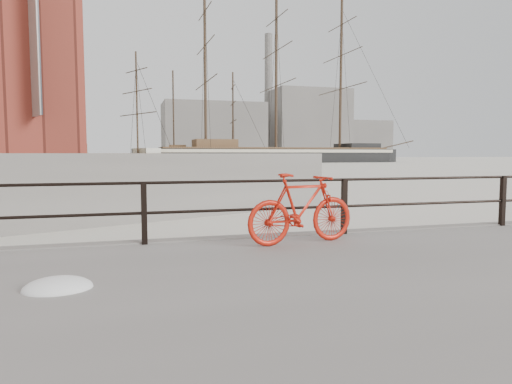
{
  "coord_description": "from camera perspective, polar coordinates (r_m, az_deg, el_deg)",
  "views": [
    {
      "loc": [
        -7.25,
        -7.55,
        1.79
      ],
      "look_at": [
        -4.68,
        1.5,
        1.0
      ],
      "focal_mm": 32.0,
      "sensor_mm": 36.0,
      "label": 1
    }
  ],
  "objects": [
    {
      "name": "bicycle",
      "position": [
        7.33,
        5.72,
        -2.05
      ],
      "size": [
        1.9,
        0.56,
        1.14
      ],
      "primitive_type": "imported",
      "rotation": [
        0.0,
        0.0,
        0.15
      ],
      "color": "red",
      "rests_on": "promenade"
    },
    {
      "name": "barque_black",
      "position": [
        92.65,
        2.5,
        3.71
      ],
      "size": [
        63.77,
        22.48,
        35.54
      ],
      "primitive_type": null,
      "rotation": [
        0.0,
        0.0,
        0.03
      ],
      "color": "black",
      "rests_on": "ground"
    },
    {
      "name": "industrial_west",
      "position": [
        150.22,
        -5.39,
        7.55
      ],
      "size": [
        32.0,
        18.0,
        18.0
      ],
      "primitive_type": "cube",
      "color": "gray",
      "rests_on": "ground"
    },
    {
      "name": "schooner_mid",
      "position": [
        90.94,
        -6.52,
        3.66
      ],
      "size": [
        26.64,
        13.7,
        18.69
      ],
      "primitive_type": null,
      "rotation": [
        0.0,
        0.0,
        -0.12
      ],
      "color": "beige",
      "rests_on": "ground"
    },
    {
      "name": "industrial_mid",
      "position": [
        165.08,
        6.44,
        8.33
      ],
      "size": [
        26.0,
        20.0,
        24.0
      ],
      "primitive_type": "cube",
      "color": "gray",
      "rests_on": "ground"
    },
    {
      "name": "industrial_east",
      "position": [
        179.21,
        12.68,
        6.37
      ],
      "size": [
        20.0,
        16.0,
        14.0
      ],
      "primitive_type": "cube",
      "color": "gray",
      "rests_on": "ground"
    },
    {
      "name": "smokestack",
      "position": [
        166.3,
        1.57,
        11.8
      ],
      "size": [
        2.8,
        2.8,
        44.0
      ],
      "primitive_type": "cylinder",
      "color": "gray",
      "rests_on": "ground"
    },
    {
      "name": "schooner_left",
      "position": [
        79.12,
        -18.34,
        3.28
      ],
      "size": [
        29.16,
        23.17,
        19.99
      ],
      "primitive_type": null,
      "rotation": [
        0.0,
        0.0,
        0.49
      ],
      "color": "beige",
      "rests_on": "ground"
    },
    {
      "name": "ground",
      "position": [
        10.62,
        27.7,
        -5.46
      ],
      "size": [
        400.0,
        400.0,
        0.0
      ],
      "primitive_type": "plane",
      "color": "white",
      "rests_on": "ground"
    },
    {
      "name": "guardrail",
      "position": [
        10.4,
        28.45,
        -0.97
      ],
      "size": [
        28.0,
        0.1,
        1.0
      ],
      "primitive_type": null,
      "color": "black",
      "rests_on": "promenade"
    }
  ]
}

